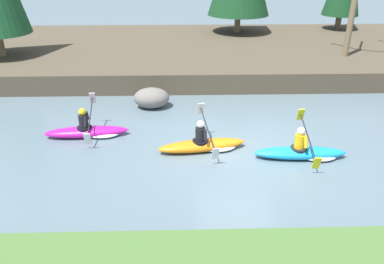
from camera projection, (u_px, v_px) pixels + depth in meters
name	position (u px, v px, depth m)	size (l,w,h in m)	color
ground_plane	(240.00, 152.00, 11.48)	(90.00, 90.00, 0.00)	slate
riverbank_far	(212.00, 51.00, 21.14)	(44.00, 11.85, 0.89)	#4C4233
bare_tree_upstream	(354.00, 4.00, 17.43)	(2.90, 2.86, 5.20)	#7A664C
kayaker_lead	(304.00, 152.00, 11.05)	(2.77, 2.06, 1.20)	#1993D6
kayaker_middle	(205.00, 144.00, 11.49)	(2.79, 2.06, 1.20)	orange
kayaker_trailing	(90.00, 131.00, 12.35)	(2.79, 2.07, 1.20)	#C61999
boulder_midstream	(152.00, 98.00, 14.58)	(1.39, 1.08, 0.78)	slate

